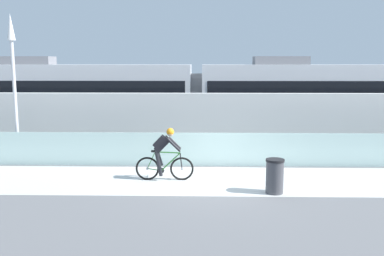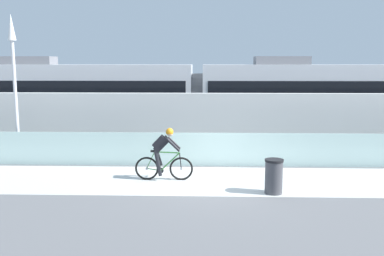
{
  "view_description": "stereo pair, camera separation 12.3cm",
  "coord_description": "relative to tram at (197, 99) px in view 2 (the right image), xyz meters",
  "views": [
    {
      "loc": [
        -0.44,
        -12.65,
        3.57
      ],
      "look_at": [
        -0.79,
        2.35,
        1.25
      ],
      "focal_mm": 40.13,
      "sensor_mm": 36.0,
      "label": 1
    },
    {
      "loc": [
        -0.31,
        -12.65,
        3.57
      ],
      "look_at": [
        -0.79,
        2.35,
        1.25
      ],
      "focal_mm": 40.13,
      "sensor_mm": 36.0,
      "label": 2
    }
  ],
  "objects": [
    {
      "name": "ground_plane",
      "position": [
        0.71,
        -6.85,
        -1.89
      ],
      "size": [
        200.0,
        200.0,
        0.0
      ],
      "primitive_type": "plane",
      "color": "slate"
    },
    {
      "name": "bike_path_deck",
      "position": [
        0.71,
        -6.85,
        -1.89
      ],
      "size": [
        32.0,
        3.2,
        0.01
      ],
      "primitive_type": "cube",
      "color": "silver",
      "rests_on": "ground"
    },
    {
      "name": "glass_parapet",
      "position": [
        0.71,
        -5.0,
        -1.31
      ],
      "size": [
        32.0,
        0.05,
        1.16
      ],
      "primitive_type": "cube",
      "color": "silver",
      "rests_on": "ground"
    },
    {
      "name": "concrete_barrier_wall",
      "position": [
        0.71,
        -3.2,
        -0.7
      ],
      "size": [
        32.0,
        0.36,
        2.39
      ],
      "primitive_type": "cube",
      "color": "silver",
      "rests_on": "ground"
    },
    {
      "name": "tram_rail_near",
      "position": [
        0.71,
        -0.72,
        -1.89
      ],
      "size": [
        32.0,
        0.08,
        0.01
      ],
      "primitive_type": "cube",
      "color": "#595654",
      "rests_on": "ground"
    },
    {
      "name": "tram_rail_far",
      "position": [
        0.71,
        0.72,
        -1.89
      ],
      "size": [
        32.0,
        0.08,
        0.01
      ],
      "primitive_type": "cube",
      "color": "#595654",
      "rests_on": "ground"
    },
    {
      "name": "tram",
      "position": [
        0.0,
        0.0,
        0.0
      ],
      "size": [
        22.56,
        2.54,
        3.81
      ],
      "color": "silver",
      "rests_on": "ground"
    },
    {
      "name": "cyclist_on_bike",
      "position": [
        -0.87,
        -6.85,
        -1.09
      ],
      "size": [
        1.77,
        0.58,
        1.61
      ],
      "color": "black",
      "rests_on": "ground"
    },
    {
      "name": "lamp_post_antenna",
      "position": [
        -6.27,
        -4.7,
        1.4
      ],
      "size": [
        0.28,
        0.28,
        5.2
      ],
      "color": "gray",
      "rests_on": "ground"
    },
    {
      "name": "trash_bin",
      "position": [
        2.26,
        -8.1,
        -1.41
      ],
      "size": [
        0.51,
        0.51,
        0.96
      ],
      "color": "#47474C",
      "rests_on": "ground"
    }
  ]
}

